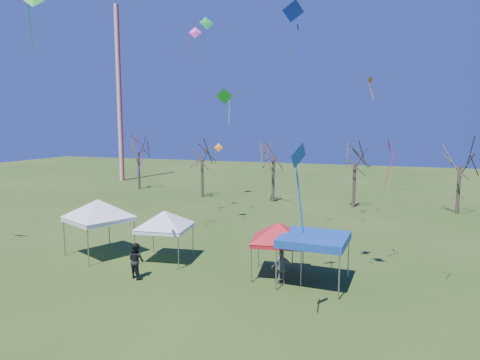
# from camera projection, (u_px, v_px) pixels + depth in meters

# --- Properties ---
(ground) EXTENTS (140.00, 140.00, 0.00)m
(ground) POSITION_uv_depth(u_px,v_px,m) (195.00, 284.00, 22.22)
(ground) COLOR #2A4616
(ground) RESTS_ON ground
(radio_mast) EXTENTS (0.70, 0.70, 25.00)m
(radio_mast) POSITION_uv_depth(u_px,v_px,m) (119.00, 94.00, 61.62)
(radio_mast) COLOR silver
(radio_mast) RESTS_ON ground
(tree_0) EXTENTS (3.83, 3.83, 8.44)m
(tree_0) POSITION_uv_depth(u_px,v_px,m) (138.00, 138.00, 53.86)
(tree_0) COLOR #3D2D21
(tree_0) RESTS_ON ground
(tree_1) EXTENTS (3.42, 3.42, 7.54)m
(tree_1) POSITION_uv_depth(u_px,v_px,m) (202.00, 146.00, 48.07)
(tree_1) COLOR #3D2D21
(tree_1) RESTS_ON ground
(tree_2) EXTENTS (3.71, 3.71, 8.18)m
(tree_2) POSITION_uv_depth(u_px,v_px,m) (274.00, 143.00, 44.99)
(tree_2) COLOR #3D2D21
(tree_2) RESTS_ON ground
(tree_3) EXTENTS (3.59, 3.59, 7.91)m
(tree_3) POSITION_uv_depth(u_px,v_px,m) (355.00, 146.00, 41.94)
(tree_3) COLOR #3D2D21
(tree_3) RESTS_ON ground
(tree_4) EXTENTS (3.58, 3.58, 7.89)m
(tree_4) POSITION_uv_depth(u_px,v_px,m) (461.00, 148.00, 38.83)
(tree_4) COLOR #3D2D21
(tree_4) RESTS_ON ground
(tent_white_west) EXTENTS (4.40, 4.40, 4.15)m
(tent_white_west) POSITION_uv_depth(u_px,v_px,m) (98.00, 203.00, 26.63)
(tent_white_west) COLOR gray
(tent_white_west) RESTS_ON ground
(tent_white_mid) EXTENTS (4.01, 4.01, 3.57)m
(tent_white_mid) POSITION_uv_depth(u_px,v_px,m) (164.00, 214.00, 25.66)
(tent_white_mid) COLOR gray
(tent_white_mid) RESTS_ON ground
(tent_red) EXTENTS (3.85, 3.85, 3.44)m
(tent_red) POSITION_uv_depth(u_px,v_px,m) (279.00, 226.00, 23.04)
(tent_red) COLOR gray
(tent_red) RESTS_ON ground
(tent_blue) EXTENTS (3.45, 3.45, 2.60)m
(tent_blue) POSITION_uv_depth(u_px,v_px,m) (314.00, 239.00, 21.84)
(tent_blue) COLOR gray
(tent_blue) RESTS_ON ground
(person_grey) EXTENTS (1.14, 0.78, 1.79)m
(person_grey) POSITION_uv_depth(u_px,v_px,m) (282.00, 267.00, 22.05)
(person_grey) COLOR slate
(person_grey) RESTS_ON ground
(person_dark) EXTENTS (1.16, 1.05, 1.94)m
(person_dark) POSITION_uv_depth(u_px,v_px,m) (136.00, 260.00, 22.94)
(person_dark) COLOR black
(person_dark) RESTS_ON ground
(kite_8) EXTENTS (1.65, 1.50, 3.91)m
(kite_8) POSITION_uv_depth(u_px,v_px,m) (34.00, 0.00, 28.40)
(kite_8) COLOR #189516
(kite_8) RESTS_ON ground
(kite_1) EXTENTS (0.77, 0.83, 2.10)m
(kite_1) POSITION_uv_depth(u_px,v_px,m) (140.00, 142.00, 21.16)
(kite_1) COLOR purple
(kite_1) RESTS_ON ground
(kite_2) EXTENTS (1.51, 1.41, 3.63)m
(kite_2) POSITION_uv_depth(u_px,v_px,m) (206.00, 23.00, 42.35)
(kite_2) COLOR green
(kite_2) RESTS_ON ground
(kite_11) EXTENTS (1.55, 0.98, 3.22)m
(kite_11) POSITION_uv_depth(u_px,v_px,m) (224.00, 96.00, 37.20)
(kite_11) COLOR #19A31A
(kite_11) RESTS_ON ground
(kite_5) EXTENTS (0.77, 1.16, 3.54)m
(kite_5) POSITION_uv_depth(u_px,v_px,m) (298.00, 157.00, 16.11)
(kite_5) COLOR blue
(kite_5) RESTS_ON ground
(kite_19) EXTENTS (0.62, 0.74, 1.98)m
(kite_19) POSITION_uv_depth(u_px,v_px,m) (370.00, 81.00, 34.86)
(kite_19) COLOR orange
(kite_19) RESTS_ON ground
(kite_27) EXTENTS (1.19, 1.09, 2.45)m
(kite_27) POSITION_uv_depth(u_px,v_px,m) (293.00, 12.00, 18.23)
(kite_27) COLOR #122CC4
(kite_27) RESTS_ON ground
(kite_13) EXTENTS (0.93, 0.75, 2.24)m
(kite_13) POSITION_uv_depth(u_px,v_px,m) (219.00, 148.00, 41.55)
(kite_13) COLOR orange
(kite_13) RESTS_ON ground
(kite_17) EXTENTS (0.56, 0.95, 2.88)m
(kite_17) POSITION_uv_depth(u_px,v_px,m) (390.00, 147.00, 24.11)
(kite_17) COLOR #F0163B
(kite_17) RESTS_ON ground
(kite_24) EXTENTS (1.02, 0.69, 2.47)m
(kite_24) POSITION_uv_depth(u_px,v_px,m) (195.00, 33.00, 30.85)
(kite_24) COLOR #D32FA0
(kite_24) RESTS_ON ground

